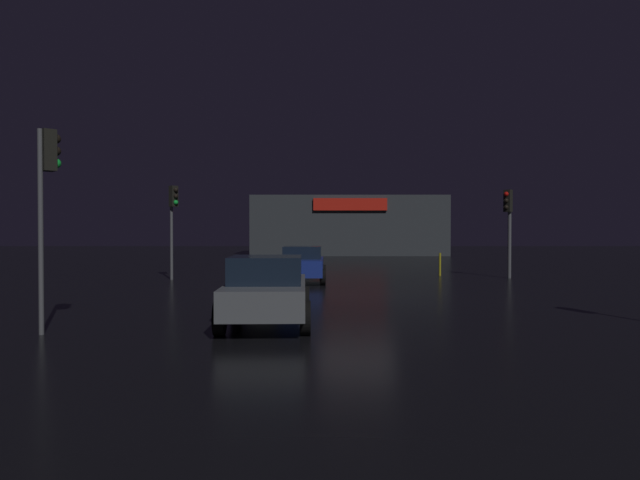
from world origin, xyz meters
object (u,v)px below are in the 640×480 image
Objects in this scene: traffic_signal_cross_left at (48,177)px; car_far at (303,264)px; store_building at (349,226)px; car_near at (268,290)px; traffic_signal_main at (509,217)px; traffic_signal_cross_right at (174,211)px.

car_far is at bearing 67.39° from traffic_signal_cross_left.
car_far is at bearing -96.70° from store_building.
store_building is 38.62m from car_near.
traffic_signal_cross_left is 5.22m from car_near.
traffic_signal_cross_right is (-14.90, -0.77, 0.25)m from traffic_signal_main.
store_building reaches higher than traffic_signal_cross_left.
car_near is 10.65m from car_far.
store_building is at bearing 78.31° from traffic_signal_cross_left.
car_far is (-9.22, -1.94, -2.00)m from traffic_signal_main.
traffic_signal_cross_left is 13.03m from traffic_signal_cross_right.
traffic_signal_cross_left reaches higher than traffic_signal_main.
traffic_signal_cross_left is at bearing -101.69° from store_building.
traffic_signal_cross_left reaches higher than car_far.
car_far is (-3.26, -27.75, -1.82)m from store_building.
traffic_signal_cross_left is 1.04× the size of traffic_signal_cross_right.
store_building is 4.25× the size of car_far.
traffic_signal_main is 0.97× the size of traffic_signal_cross_right.
car_near is (-9.70, -12.58, -1.97)m from traffic_signal_main.
traffic_signal_cross_left is 0.95× the size of car_near.
traffic_signal_cross_left is at bearing -112.61° from car_far.
store_building reaches higher than traffic_signal_main.
traffic_signal_cross_left is (-8.19, -39.59, 0.68)m from store_building.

